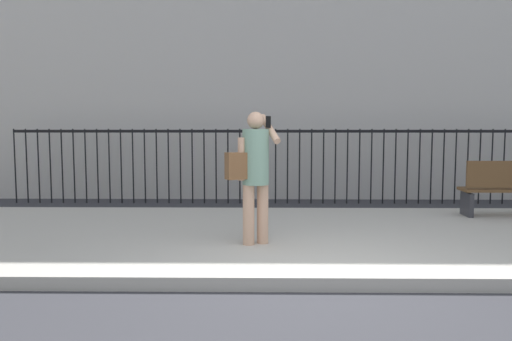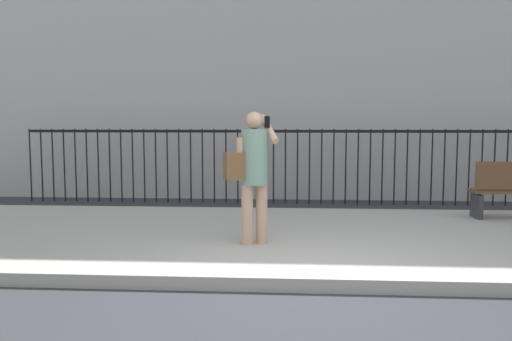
{
  "view_description": "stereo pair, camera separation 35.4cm",
  "coord_description": "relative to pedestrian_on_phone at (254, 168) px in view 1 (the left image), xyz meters",
  "views": [
    {
      "loc": [
        -0.64,
        -5.15,
        1.72
      ],
      "look_at": [
        -0.74,
        1.8,
        1.08
      ],
      "focal_mm": 36.38,
      "sensor_mm": 36.0,
      "label": 1
    },
    {
      "loc": [
        -0.29,
        -5.13,
        1.72
      ],
      "look_at": [
        -0.74,
        1.8,
        1.08
      ],
      "focal_mm": 36.38,
      "sensor_mm": 36.0,
      "label": 2
    }
  ],
  "objects": [
    {
      "name": "street_bench",
      "position": [
        4.28,
        2.05,
        -0.5
      ],
      "size": [
        1.6,
        0.45,
        0.95
      ],
      "color": "brown",
      "rests_on": "sidewalk"
    },
    {
      "name": "sidewalk",
      "position": [
        0.77,
        0.72,
        -1.07
      ],
      "size": [
        28.0,
        4.4,
        0.15
      ],
      "primitive_type": "cube",
      "color": "#B2ADA3",
      "rests_on": "ground"
    },
    {
      "name": "pedestrian_on_phone",
      "position": [
        0.0,
        0.0,
        0.0
      ],
      "size": [
        0.72,
        0.57,
        1.72
      ],
      "color": "tan",
      "rests_on": "sidewalk"
    },
    {
      "name": "iron_fence",
      "position": [
        0.77,
        4.42,
        -0.13
      ],
      "size": [
        12.03,
        0.04,
        1.6
      ],
      "color": "black",
      "rests_on": "ground"
    },
    {
      "name": "ground_plane",
      "position": [
        0.77,
        -1.48,
        -1.15
      ],
      "size": [
        60.0,
        60.0,
        0.0
      ],
      "primitive_type": "plane",
      "color": "#333338"
    }
  ]
}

